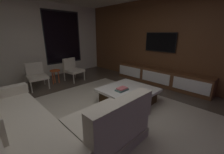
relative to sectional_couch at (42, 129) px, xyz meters
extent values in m
plane|color=#473D33|center=(0.96, 0.03, -0.29)|extent=(9.20, 9.20, 0.00)
cube|color=silver|center=(0.96, 3.69, 1.06)|extent=(6.60, 0.12, 2.70)
cube|color=black|center=(2.26, 3.63, 1.16)|extent=(1.52, 0.02, 2.02)
cube|color=black|center=(2.26, 3.61, 1.16)|extent=(1.40, 0.03, 1.90)
cube|color=beige|center=(0.41, 3.51, 1.01)|extent=(2.10, 0.12, 2.60)
cube|color=brown|center=(4.02, 0.03, 1.06)|extent=(0.12, 7.80, 2.70)
cube|color=#ADA391|center=(1.31, -0.07, -0.28)|extent=(3.20, 3.80, 0.01)
cube|color=#A49C8C|center=(-0.24, 0.23, -0.20)|extent=(0.90, 2.50, 0.18)
cube|color=beige|center=(-0.24, 0.23, 0.01)|extent=(0.86, 2.42, 0.24)
cube|color=beige|center=(-0.24, 1.38, 0.22)|extent=(0.90, 0.20, 0.18)
cube|color=#A49C8C|center=(0.74, -0.57, -0.20)|extent=(1.10, 0.90, 0.18)
cube|color=beige|center=(0.74, -0.57, 0.01)|extent=(1.07, 0.86, 0.24)
cube|color=beige|center=(0.74, -0.92, 0.33)|extent=(1.10, 0.20, 0.40)
cube|color=#301F0C|center=(2.00, 0.00, -0.14)|extent=(1.00, 1.00, 0.30)
cube|color=white|center=(2.00, 0.00, 0.04)|extent=(1.16, 1.16, 0.06)
cube|color=#4F6B66|center=(1.81, 0.04, 0.09)|extent=(0.30, 0.18, 0.03)
cube|color=#D4646A|center=(1.82, 0.05, 0.12)|extent=(0.24, 0.16, 0.03)
cylinder|color=#B2ADA0|center=(2.24, 2.22, -0.11)|extent=(0.04, 0.04, 0.36)
cylinder|color=#B2ADA0|center=(1.77, 2.14, -0.11)|extent=(0.04, 0.04, 0.36)
cylinder|color=#B2ADA0|center=(2.16, 2.71, -0.11)|extent=(0.04, 0.04, 0.36)
cylinder|color=#B2ADA0|center=(1.69, 2.63, -0.11)|extent=(0.04, 0.04, 0.36)
cube|color=beige|center=(1.97, 2.42, 0.07)|extent=(0.62, 0.64, 0.08)
cube|color=beige|center=(1.93, 2.66, 0.30)|extent=(0.49, 0.16, 0.38)
cylinder|color=#B2ADA0|center=(0.99, 2.25, -0.11)|extent=(0.04, 0.04, 0.36)
cylinder|color=#B2ADA0|center=(0.51, 2.29, -0.11)|extent=(0.04, 0.04, 0.36)
cylinder|color=#B2ADA0|center=(1.04, 2.74, -0.11)|extent=(0.04, 0.04, 0.36)
cylinder|color=#B2ADA0|center=(0.56, 2.78, -0.11)|extent=(0.04, 0.04, 0.36)
cube|color=beige|center=(0.77, 2.52, 0.07)|extent=(0.59, 0.60, 0.08)
cube|color=beige|center=(0.80, 2.75, 0.30)|extent=(0.49, 0.12, 0.38)
cylinder|color=#BF4C1E|center=(1.26, 2.58, -0.06)|extent=(0.03, 0.03, 0.46)
cylinder|color=#BF4C1E|center=(1.46, 2.58, -0.06)|extent=(0.03, 0.03, 0.46)
cylinder|color=#BF4C1E|center=(1.36, 2.68, -0.06)|extent=(0.03, 0.03, 0.46)
cylinder|color=#BF4C1E|center=(1.36, 2.58, 0.16)|extent=(0.32, 0.32, 0.02)
cube|color=brown|center=(3.74, 0.13, -0.03)|extent=(0.44, 3.10, 0.52)
cube|color=white|center=(3.51, -0.91, 0.00)|extent=(0.02, 0.93, 0.33)
cube|color=white|center=(3.51, 0.13, 0.00)|extent=(0.02, 0.93, 0.33)
cube|color=white|center=(3.51, 1.18, 0.00)|extent=(0.02, 0.93, 0.33)
cube|color=black|center=(3.69, -0.72, -0.17)|extent=(0.33, 0.68, 0.19)
cube|color=#9A55D7|center=(3.69, -0.98, -0.18)|extent=(0.03, 0.04, 0.18)
cube|color=olive|center=(3.69, -0.80, -0.19)|extent=(0.03, 0.04, 0.14)
cube|color=#B0C1C8|center=(3.69, -0.63, -0.18)|extent=(0.03, 0.04, 0.17)
cube|color=#44D5AB|center=(3.69, -0.46, -0.18)|extent=(0.03, 0.04, 0.17)
cube|color=black|center=(3.91, 0.28, 1.06)|extent=(0.04, 1.04, 0.60)
cube|color=black|center=(3.91, 0.28, 1.06)|extent=(0.05, 1.00, 0.56)
camera|label=1|loc=(-0.53, -2.01, 1.35)|focal=23.16mm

